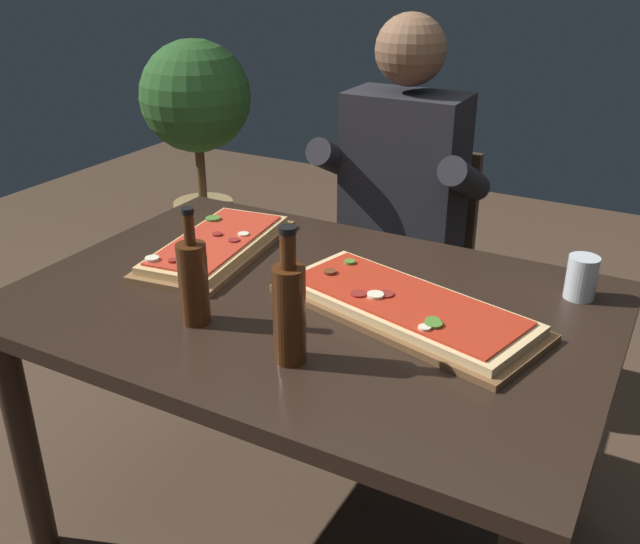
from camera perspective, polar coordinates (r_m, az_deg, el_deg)
ground_plane at (r=2.14m, az=-0.68°, el=-20.03°), size 6.40×6.40×0.00m
dining_table at (r=1.75m, az=-0.79°, el=-4.92°), size 1.40×0.96×0.74m
pizza_rectangular_front at (r=1.63m, az=6.88°, el=-2.81°), size 0.68×0.42×0.05m
pizza_rectangular_left at (r=1.97m, az=-8.32°, el=2.12°), size 0.31×0.54×0.05m
wine_bottle_dark at (r=1.41m, az=-2.48°, el=-3.04°), size 0.07×0.07×0.29m
oil_bottle_amber at (r=1.58m, az=-10.14°, el=-0.68°), size 0.07×0.07×0.27m
tumbler_near_camera at (r=1.80m, az=20.27°, el=-0.42°), size 0.07×0.07×0.11m
diner_chair at (r=2.55m, az=7.04°, el=0.91°), size 0.44×0.44×0.87m
seated_diner at (r=2.35m, az=6.26°, el=5.57°), size 0.53×0.41×1.33m
potted_plant_corner at (r=3.43m, az=-9.81°, el=11.62°), size 0.51×0.51×1.13m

